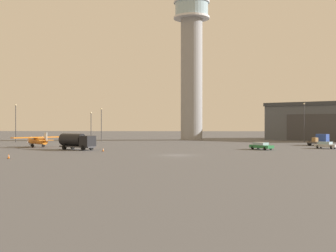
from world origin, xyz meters
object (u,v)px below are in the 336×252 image
object	(u,v)px
light_post_north	(101,122)
traffic_cone_near_right	(103,150)
airplane_orange	(38,140)
light_post_east	(91,124)
truck_fuel_tanker_black	(77,141)
traffic_cone_near_left	(9,156)
truck_flatbed_blue	(320,140)
car_silver	(326,145)
light_post_west	(16,120)
light_post_centre	(304,119)
car_green	(261,146)
control_tower	(192,62)

from	to	relation	value
light_post_north	traffic_cone_near_right	distance (m)	42.51
airplane_orange	light_post_east	world-z (taller)	light_post_east
truck_fuel_tanker_black	traffic_cone_near_left	distance (m)	20.44
truck_flatbed_blue	car_silver	xyz separation A→B (m)	(-2.70, -12.72, -0.48)
light_post_west	light_post_centre	distance (m)	74.20
truck_fuel_tanker_black	car_silver	bearing A→B (deg)	35.90
airplane_orange	car_green	distance (m)	45.09
truck_fuel_tanker_black	traffic_cone_near_right	xyz separation A→B (m)	(5.81, -4.07, -1.41)
traffic_cone_near_right	light_post_west	bearing A→B (deg)	131.04
light_post_centre	traffic_cone_near_right	size ratio (longest dim) A/B	17.04
truck_fuel_tanker_black	car_silver	distance (m)	48.04
truck_flatbed_blue	light_post_west	size ratio (longest dim) A/B	0.58
airplane_orange	car_silver	world-z (taller)	airplane_orange
airplane_orange	truck_fuel_tanker_black	xyz separation A→B (m)	(10.26, -8.10, 0.25)
car_silver	car_green	world-z (taller)	same
light_post_east	traffic_cone_near_right	xyz separation A→B (m)	(10.11, -34.37, -4.46)
truck_fuel_tanker_black	light_post_west	bearing A→B (deg)	156.82
traffic_cone_near_right	traffic_cone_near_left	bearing A→B (deg)	-122.64
car_silver	light_post_east	size ratio (longest dim) A/B	0.54
traffic_cone_near_left	traffic_cone_near_right	size ratio (longest dim) A/B	1.09
car_silver	car_green	xyz separation A→B (m)	(-13.15, -3.97, 0.00)
light_post_east	traffic_cone_near_right	size ratio (longest dim) A/B	13.23
car_silver	light_post_west	world-z (taller)	light_post_west
light_post_north	traffic_cone_near_left	bearing A→B (deg)	-91.30
light_post_east	light_post_centre	distance (m)	54.48
control_tower	light_post_west	size ratio (longest dim) A/B	4.53
light_post_north	car_green	bearing A→B (deg)	-42.87
light_post_north	control_tower	bearing A→B (deg)	24.12
truck_fuel_tanker_black	light_post_north	bearing A→B (deg)	123.00
truck_flatbed_blue	traffic_cone_near_left	world-z (taller)	truck_flatbed_blue
airplane_orange	light_post_north	xyz separation A→B (m)	(7.21, 29.09, 3.93)
truck_flatbed_blue	car_silver	bearing A→B (deg)	-146.99
light_post_east	light_post_north	size ratio (longest dim) A/B	0.87
airplane_orange	traffic_cone_near_right	xyz separation A→B (m)	(16.07, -12.17, -1.16)
car_silver	car_green	distance (m)	13.74
airplane_orange	light_post_north	bearing A→B (deg)	-59.52
airplane_orange	truck_fuel_tanker_black	size ratio (longest dim) A/B	1.16
traffic_cone_near_left	light_post_centre	bearing A→B (deg)	43.53
light_post_centre	light_post_east	bearing A→B (deg)	-178.39
light_post_north	car_silver	bearing A→B (deg)	-31.34
car_green	light_post_west	distance (m)	64.97
car_green	light_post_centre	world-z (taller)	light_post_centre
truck_fuel_tanker_black	car_silver	xyz separation A→B (m)	(47.61, 6.35, -0.96)
car_silver	truck_flatbed_blue	bearing A→B (deg)	120.54
airplane_orange	traffic_cone_near_left	size ratio (longest dim) A/B	13.25
light_post_west	light_post_centre	xyz separation A→B (m)	(74.18, 1.63, 0.13)
truck_flatbed_blue	light_post_west	world-z (taller)	light_post_west
light_post_west	traffic_cone_near_right	size ratio (longest dim) A/B	16.63
airplane_orange	light_post_centre	xyz separation A→B (m)	(60.41, 23.73, 4.48)
car_silver	light_post_centre	world-z (taller)	light_post_centre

